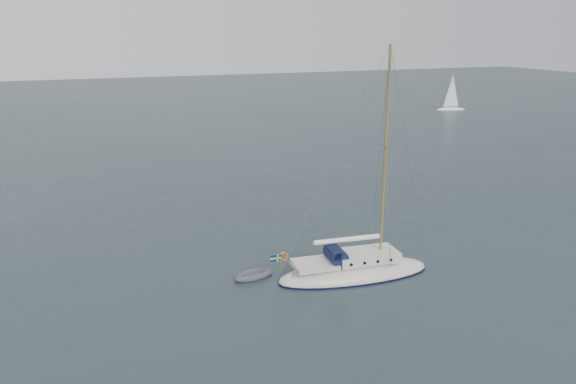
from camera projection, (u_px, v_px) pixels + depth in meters
name	position (u px, v px, depth m)	size (l,w,h in m)	color
ground	(309.00, 275.00, 33.11)	(300.00, 300.00, 0.00)	black
sailboat	(355.00, 260.00, 32.67)	(9.68, 2.90, 13.79)	white
dinghy	(253.00, 275.00, 32.71)	(2.46, 1.11, 0.35)	#48474C
distant_yacht_b	(452.00, 93.00, 100.23)	(5.23, 2.79, 6.93)	white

